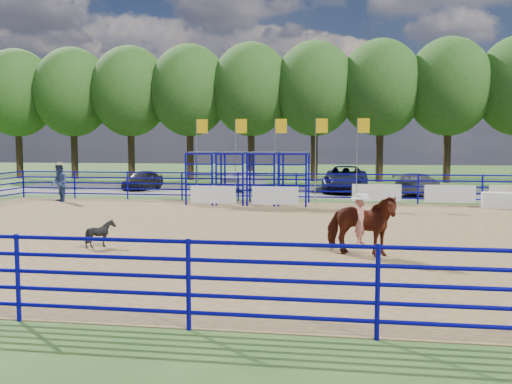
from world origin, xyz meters
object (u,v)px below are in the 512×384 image
at_px(car_b, 244,181).
at_px(car_d, 417,184).
at_px(spectator_cowboy, 59,183).
at_px(horse_and_rider, 361,223).
at_px(car_a, 143,180).
at_px(calf, 101,234).
at_px(car_c, 346,179).
at_px(announcer_table, 497,200).

bearing_deg(car_b, car_d, -169.96).
bearing_deg(car_d, spectator_cowboy, 44.81).
relative_size(horse_and_rider, car_a, 0.62).
relative_size(horse_and_rider, calf, 2.87).
bearing_deg(spectator_cowboy, car_d, 20.72).
height_order(spectator_cowboy, car_c, spectator_cowboy).
height_order(horse_and_rider, car_a, horse_and_rider).
relative_size(calf, car_b, 0.21).
distance_m(horse_and_rider, calf, 7.42).
relative_size(car_b, car_d, 0.88).
bearing_deg(car_b, spectator_cowboy, 61.77).
bearing_deg(calf, car_b, -4.45).
height_order(calf, car_b, car_b).
relative_size(spectator_cowboy, car_c, 0.35).
bearing_deg(announcer_table, horse_and_rider, -118.02).
height_order(car_a, car_b, car_a).
bearing_deg(car_c, announcer_table, -46.84).
height_order(car_b, car_d, same).
bearing_deg(calf, horse_and_rider, -93.28).
xyz_separation_m(spectator_cowboy, car_c, (14.39, 8.30, -0.20)).
distance_m(horse_and_rider, car_a, 23.85).
bearing_deg(car_a, calf, -67.21).
bearing_deg(spectator_cowboy, car_a, 79.75).
xyz_separation_m(calf, car_b, (0.66, 19.74, 0.22)).
distance_m(spectator_cowboy, car_c, 16.61).
xyz_separation_m(announcer_table, car_c, (-6.93, 7.75, 0.42)).
relative_size(announcer_table, horse_and_rider, 0.60).
distance_m(horse_and_rider, spectator_cowboy, 18.86).
bearing_deg(car_d, car_a, 20.42).
height_order(horse_and_rider, spectator_cowboy, horse_and_rider).
distance_m(spectator_cowboy, car_d, 19.78).
bearing_deg(spectator_cowboy, car_c, 29.99).
relative_size(car_a, car_d, 0.85).
xyz_separation_m(spectator_cowboy, car_b, (8.08, 8.17, -0.37)).
relative_size(horse_and_rider, car_b, 0.60).
xyz_separation_m(announcer_table, spectator_cowboy, (-21.32, -0.55, 0.62)).
height_order(horse_and_rider, car_d, horse_and_rider).
height_order(car_c, car_d, car_c).
distance_m(announcer_table, spectator_cowboy, 21.34).
xyz_separation_m(car_b, car_c, (6.30, 0.13, 0.17)).
height_order(calf, car_a, car_a).
bearing_deg(horse_and_rider, car_d, 78.84).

